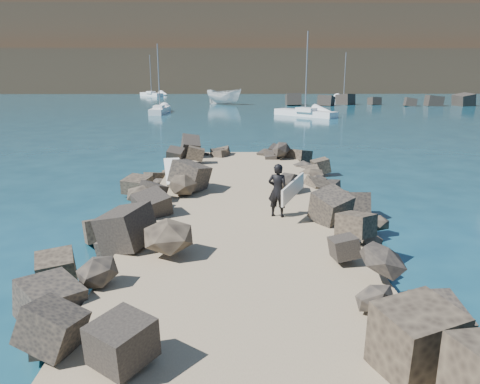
% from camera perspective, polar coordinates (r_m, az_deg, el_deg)
% --- Properties ---
extents(ground, '(800.00, 800.00, 0.00)m').
position_cam_1_polar(ground, '(14.50, -0.07, -4.76)').
color(ground, '#0F384C').
rests_on(ground, ground).
extents(jetty, '(6.00, 26.00, 0.60)m').
position_cam_1_polar(jetty, '(12.52, 0.08, -6.48)').
color(jetty, '#8C7759').
rests_on(jetty, ground).
extents(riprap_left, '(2.60, 22.00, 1.00)m').
position_cam_1_polar(riprap_left, '(13.19, -12.71, -4.81)').
color(riprap_left, black).
rests_on(riprap_left, ground).
extents(riprap_right, '(2.60, 22.00, 1.00)m').
position_cam_1_polar(riprap_right, '(13.28, 12.69, -4.67)').
color(riprap_right, black).
rests_on(riprap_right, ground).
extents(breakwater_secondary, '(52.00, 4.00, 1.20)m').
position_cam_1_polar(breakwater_secondary, '(77.30, 26.58, 9.90)').
color(breakwater_secondary, black).
rests_on(breakwater_secondary, ground).
extents(headland, '(360.00, 140.00, 32.00)m').
position_cam_1_polar(headland, '(174.35, 2.54, 18.17)').
color(headland, '#2D4919').
rests_on(headland, ground).
extents(surfboard_resting, '(1.04, 2.51, 0.08)m').
position_cam_1_polar(surfboard_resting, '(17.69, -8.11, 2.14)').
color(surfboard_resting, white).
rests_on(surfboard_resting, riprap_left).
extents(boat_imported, '(6.25, 5.12, 2.31)m').
position_cam_1_polar(boat_imported, '(70.86, -1.95, 11.56)').
color(boat_imported, white).
rests_on(boat_imported, ground).
extents(surfer_with_board, '(1.23, 1.82, 1.59)m').
position_cam_1_polar(surfer_with_board, '(13.75, 4.88, 0.23)').
color(surfer_with_board, black).
rests_on(surfer_with_board, jetty).
extents(sailboat_a, '(1.67, 6.61, 7.97)m').
position_cam_1_polar(sailboat_a, '(56.46, -9.74, 9.79)').
color(sailboat_a, white).
rests_on(sailboat_a, ground).
extents(sailboat_e, '(5.39, 6.07, 8.09)m').
position_cam_1_polar(sailboat_e, '(96.83, -10.75, 11.63)').
color(sailboat_e, white).
rests_on(sailboat_e, ground).
extents(sailboat_c, '(6.43, 6.60, 9.06)m').
position_cam_1_polar(sailboat_c, '(52.43, 7.95, 9.51)').
color(sailboat_c, white).
rests_on(sailboat_c, ground).
extents(sailboat_d, '(1.74, 6.63, 7.98)m').
position_cam_1_polar(sailboat_d, '(82.29, 12.52, 11.07)').
color(sailboat_d, white).
rests_on(sailboat_d, ground).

